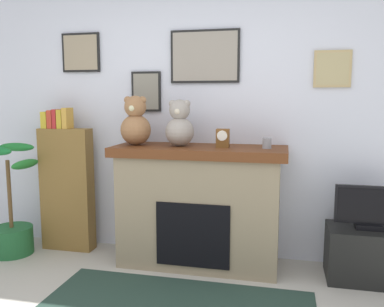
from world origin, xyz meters
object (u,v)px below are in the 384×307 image
(television, at_px, (370,209))
(mantel_clock, at_px, (223,138))
(tv_stand, at_px, (367,255))
(teddy_bear_brown, at_px, (180,125))
(candle_jar, at_px, (267,143))
(teddy_bear_grey, at_px, (136,123))
(bookshelf, at_px, (67,185))
(potted_plant, at_px, (11,219))
(fireplace, at_px, (199,205))

(television, bearing_deg, mantel_clock, 179.34)
(tv_stand, xyz_separation_m, mantel_clock, (-1.18, 0.01, 0.91))
(tv_stand, relative_size, teddy_bear_brown, 1.54)
(tv_stand, height_order, mantel_clock, mantel_clock)
(tv_stand, relative_size, candle_jar, 6.97)
(candle_jar, xyz_separation_m, teddy_bear_grey, (-1.14, -0.00, 0.15))
(bookshelf, bearing_deg, teddy_bear_brown, -4.32)
(bookshelf, distance_m, candle_jar, 1.95)
(teddy_bear_grey, bearing_deg, tv_stand, -0.38)
(potted_plant, bearing_deg, fireplace, 5.70)
(television, bearing_deg, candle_jar, 178.95)
(tv_stand, xyz_separation_m, teddy_bear_brown, (-1.55, 0.01, 1.02))
(candle_jar, relative_size, teddy_bear_grey, 0.21)
(tv_stand, height_order, teddy_bear_brown, teddy_bear_brown)
(potted_plant, xyz_separation_m, mantel_clock, (1.97, 0.16, 0.80))
(fireplace, height_order, potted_plant, fireplace)
(bookshelf, height_order, television, bookshelf)
(television, bearing_deg, potted_plant, -177.38)
(television, height_order, mantel_clock, mantel_clock)
(teddy_bear_grey, bearing_deg, teddy_bear_brown, 0.01)
(candle_jar, relative_size, mantel_clock, 0.57)
(fireplace, xyz_separation_m, teddy_bear_grey, (-0.57, -0.02, 0.71))
(bookshelf, relative_size, mantel_clock, 8.82)
(mantel_clock, xyz_separation_m, teddy_bear_brown, (-0.37, 0.00, 0.10))
(fireplace, xyz_separation_m, candle_jar, (0.57, -0.02, 0.56))
(candle_jar, bearing_deg, fireplace, 178.22)
(potted_plant, xyz_separation_m, teddy_bear_brown, (1.60, 0.16, 0.90))
(fireplace, xyz_separation_m, tv_stand, (1.38, -0.03, -0.32))
(tv_stand, bearing_deg, fireplace, 178.71)
(potted_plant, bearing_deg, television, 2.62)
(mantel_clock, bearing_deg, teddy_bear_grey, 179.94)
(tv_stand, xyz_separation_m, candle_jar, (-0.81, 0.01, 0.88))
(fireplace, distance_m, mantel_clock, 0.63)
(potted_plant, xyz_separation_m, tv_stand, (3.15, 0.15, -0.12))
(potted_plant, height_order, tv_stand, potted_plant)
(television, relative_size, candle_jar, 5.95)
(fireplace, bearing_deg, teddy_bear_grey, -178.17)
(potted_plant, bearing_deg, teddy_bear_grey, 7.54)
(mantel_clock, bearing_deg, tv_stand, -0.59)
(candle_jar, bearing_deg, bookshelf, 177.39)
(teddy_bear_brown, bearing_deg, television, -0.53)
(fireplace, distance_m, television, 1.38)
(teddy_bear_grey, bearing_deg, bookshelf, 173.39)
(bookshelf, distance_m, teddy_bear_brown, 1.30)
(bookshelf, relative_size, teddy_bear_brown, 3.42)
(fireplace, relative_size, potted_plant, 1.43)
(fireplace, distance_m, teddy_bear_brown, 0.72)
(fireplace, relative_size, bookshelf, 1.08)
(fireplace, distance_m, potted_plant, 1.79)
(teddy_bear_grey, bearing_deg, fireplace, 1.83)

